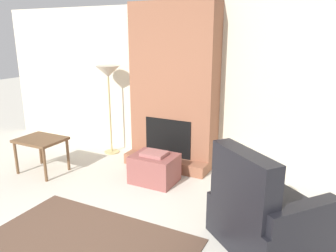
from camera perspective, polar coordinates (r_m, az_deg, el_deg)
The scene contains 7 objects.
wall_back at distance 5.56m, azimuth 2.23°, elevation 7.29°, with size 7.76×0.06×2.60m, color beige.
fireplace at distance 5.33m, azimuth 1.02°, elevation 6.40°, with size 1.42×0.70×2.60m.
ottoman at distance 4.86m, azimuth -2.37°, elevation -7.32°, with size 0.64×0.51×0.47m.
armchair at distance 3.58m, azimuth 16.23°, elevation -15.04°, with size 1.34×1.33×1.07m.
side_table at distance 5.46m, azimuth -21.26°, elevation -2.82°, with size 0.69×0.55×0.56m.
floor_lamp_left at distance 5.85m, azimuth -10.38°, elevation 8.58°, with size 0.42×0.42×1.59m.
area_rug at distance 3.72m, azimuth -13.74°, elevation -19.30°, with size 2.20×1.26×0.01m, color brown.
Camera 1 is at (2.28, -1.72, 2.12)m, focal length 35.00 mm.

